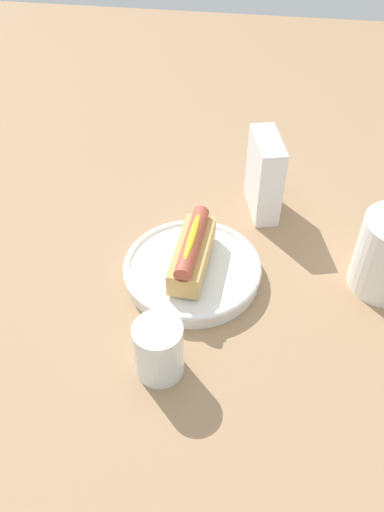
{
  "coord_description": "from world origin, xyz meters",
  "views": [
    {
      "loc": [
        0.59,
        0.08,
        0.63
      ],
      "look_at": [
        0.0,
        -0.01,
        0.05
      ],
      "focal_mm": 36.52,
      "sensor_mm": 36.0,
      "label": 1
    }
  ],
  "objects_px": {
    "hotdog_front": "(192,252)",
    "water_glass": "(159,351)",
    "napkin_box": "(264,176)",
    "serving_bowl": "(192,271)"
  },
  "relations": [
    {
      "from": "hotdog_front",
      "to": "water_glass",
      "type": "height_order",
      "value": "hotdog_front"
    },
    {
      "from": "serving_bowl",
      "to": "hotdog_front",
      "type": "xyz_separation_m",
      "value": [
        0.0,
        0.0,
        0.04
      ]
    },
    {
      "from": "water_glass",
      "to": "napkin_box",
      "type": "relative_size",
      "value": 0.6
    },
    {
      "from": "hotdog_front",
      "to": "water_glass",
      "type": "bearing_deg",
      "value": -5.91
    },
    {
      "from": "hotdog_front",
      "to": "water_glass",
      "type": "xyz_separation_m",
      "value": [
        0.18,
        -0.02,
        -0.02
      ]
    },
    {
      "from": "napkin_box",
      "to": "water_glass",
      "type": "bearing_deg",
      "value": -32.59
    },
    {
      "from": "water_glass",
      "to": "serving_bowl",
      "type": "bearing_deg",
      "value": 174.09
    },
    {
      "from": "napkin_box",
      "to": "hotdog_front",
      "type": "bearing_deg",
      "value": -42.13
    },
    {
      "from": "serving_bowl",
      "to": "hotdog_front",
      "type": "bearing_deg",
      "value": 86.42
    },
    {
      "from": "hotdog_front",
      "to": "serving_bowl",
      "type": "bearing_deg",
      "value": -93.58
    }
  ]
}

